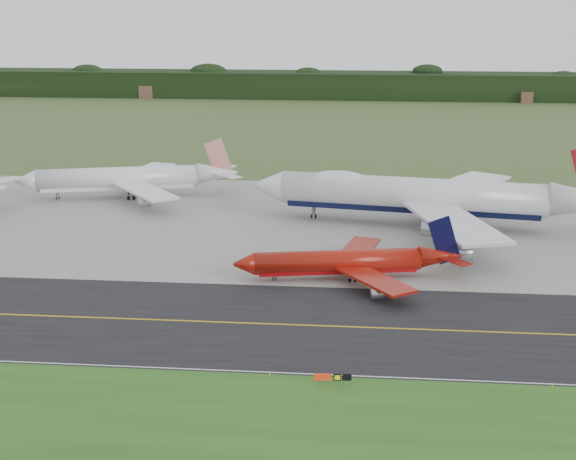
# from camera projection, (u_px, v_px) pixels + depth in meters

# --- Properties ---
(ground) EXTENTS (600.00, 600.00, 0.00)m
(ground) POSITION_uv_depth(u_px,v_px,m) (263.00, 313.00, 119.18)
(ground) COLOR #425527
(ground) RESTS_ON ground
(grass_verge) EXTENTS (400.00, 30.00, 0.01)m
(grass_verge) POSITION_uv_depth(u_px,v_px,m) (223.00, 436.00, 85.69)
(grass_verge) COLOR #255819
(grass_verge) RESTS_ON ground
(taxiway) EXTENTS (400.00, 32.00, 0.02)m
(taxiway) POSITION_uv_depth(u_px,v_px,m) (260.00, 324.00, 115.35)
(taxiway) COLOR black
(taxiway) RESTS_ON ground
(apron) EXTENTS (400.00, 78.00, 0.01)m
(apron) POSITION_uv_depth(u_px,v_px,m) (293.00, 222.00, 167.99)
(apron) COLOR gray
(apron) RESTS_ON ground
(taxiway_centreline) EXTENTS (400.00, 0.40, 0.00)m
(taxiway_centreline) POSITION_uv_depth(u_px,v_px,m) (260.00, 323.00, 115.35)
(taxiway_centreline) COLOR gold
(taxiway_centreline) RESTS_ON taxiway
(taxiway_edge_line) EXTENTS (400.00, 0.25, 0.00)m
(taxiway_edge_line) POSITION_uv_depth(u_px,v_px,m) (244.00, 371.00, 100.51)
(taxiway_edge_line) COLOR silver
(taxiway_edge_line) RESTS_ON taxiway
(horizon_treeline) EXTENTS (700.00, 25.00, 12.00)m
(horizon_treeline) POSITION_uv_depth(u_px,v_px,m) (334.00, 86.00, 379.66)
(horizon_treeline) COLOR black
(horizon_treeline) RESTS_ON ground
(jet_ba_747) EXTENTS (75.03, 61.54, 18.89)m
(jet_ba_747) POSITION_uv_depth(u_px,v_px,m) (425.00, 196.00, 163.42)
(jet_ba_747) COLOR silver
(jet_ba_747) RESTS_ON ground
(jet_red_737) EXTENTS (38.51, 30.97, 10.44)m
(jet_red_737) POSITION_uv_depth(u_px,v_px,m) (350.00, 262.00, 133.44)
(jet_red_737) COLOR maroon
(jet_red_737) RESTS_ON ground
(jet_star_tail) EXTENTS (50.75, 41.61, 13.54)m
(jet_star_tail) POSITION_uv_depth(u_px,v_px,m) (130.00, 179.00, 188.04)
(jet_star_tail) COLOR silver
(jet_star_tail) RESTS_ON ground
(taxiway_sign) EXTENTS (4.56, 0.50, 1.52)m
(taxiway_sign) POSITION_uv_depth(u_px,v_px,m) (332.00, 377.00, 96.59)
(taxiway_sign) COLOR slate
(taxiway_sign) RESTS_ON ground
(edge_marker_center) EXTENTS (0.16, 0.16, 0.50)m
(edge_marker_center) POSITION_uv_depth(u_px,v_px,m) (269.00, 374.00, 99.20)
(edge_marker_center) COLOR yellow
(edge_marker_center) RESTS_ON ground
(edge_marker_right) EXTENTS (0.16, 0.16, 0.50)m
(edge_marker_right) POSITION_uv_depth(u_px,v_px,m) (552.00, 386.00, 96.16)
(edge_marker_right) COLOR yellow
(edge_marker_right) RESTS_ON ground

